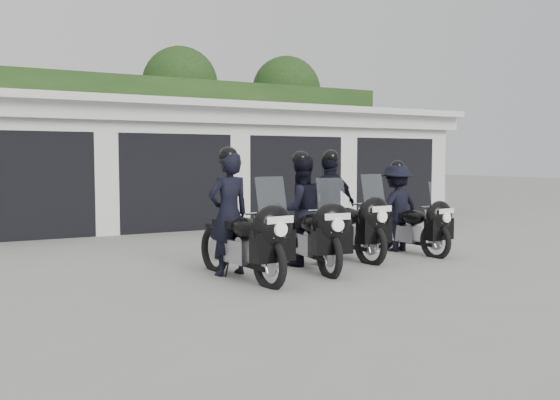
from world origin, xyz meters
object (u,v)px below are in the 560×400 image
police_bike_a (240,225)px  police_bike_b (305,217)px  police_bike_c (337,210)px  police_bike_d (403,212)px

police_bike_a → police_bike_b: police_bike_a is taller
police_bike_a → police_bike_c: 2.33m
police_bike_a → police_bike_b: size_ratio=1.03×
police_bike_c → police_bike_a: bearing=-164.1°
police_bike_d → police_bike_b: bearing=-174.0°
police_bike_a → police_bike_c: police_bike_a is taller
police_bike_a → police_bike_b: bearing=6.3°
police_bike_c → police_bike_d: bearing=-9.9°
police_bike_c → police_bike_d: size_ratio=1.11×
police_bike_d → police_bike_c: bearing=170.1°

